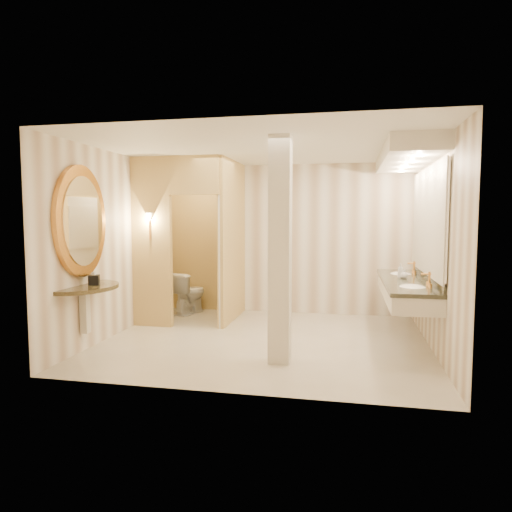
% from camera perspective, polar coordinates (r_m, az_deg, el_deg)
% --- Properties ---
extents(floor, '(4.50, 4.50, 0.00)m').
position_cam_1_polar(floor, '(6.61, 1.11, -10.49)').
color(floor, beige).
rests_on(floor, ground).
extents(ceiling, '(4.50, 4.50, 0.00)m').
position_cam_1_polar(ceiling, '(6.45, 1.15, 13.33)').
color(ceiling, white).
rests_on(ceiling, wall_back).
extents(wall_back, '(4.50, 0.02, 2.70)m').
position_cam_1_polar(wall_back, '(8.36, 3.61, 2.11)').
color(wall_back, '#EEE3CE').
rests_on(wall_back, floor).
extents(wall_front, '(4.50, 0.02, 2.70)m').
position_cam_1_polar(wall_front, '(4.44, -3.53, -0.32)').
color(wall_front, '#EEE3CE').
rests_on(wall_front, floor).
extents(wall_left, '(0.02, 4.00, 2.70)m').
position_cam_1_polar(wall_left, '(7.15, -16.91, 1.44)').
color(wall_left, '#EEE3CE').
rests_on(wall_left, floor).
extents(wall_right, '(0.02, 4.00, 2.70)m').
position_cam_1_polar(wall_right, '(6.38, 21.43, 0.93)').
color(wall_right, '#EEE3CE').
rests_on(wall_right, floor).
extents(toilet_closet, '(1.50, 1.55, 2.70)m').
position_cam_1_polar(toilet_closet, '(7.60, -5.83, 2.08)').
color(toilet_closet, '#DBBE72').
rests_on(toilet_closet, floor).
extents(wall_sconce, '(0.14, 0.14, 0.42)m').
position_cam_1_polar(wall_sconce, '(7.38, -13.16, 4.59)').
color(wall_sconce, '#D18F43').
rests_on(wall_sconce, toilet_closet).
extents(vanity, '(0.75, 2.71, 2.09)m').
position_cam_1_polar(vanity, '(6.73, 18.64, 3.57)').
color(vanity, beige).
rests_on(vanity, floor).
extents(console_shelf, '(1.10, 1.10, 2.00)m').
position_cam_1_polar(console_shelf, '(6.26, -21.00, 0.87)').
color(console_shelf, black).
rests_on(console_shelf, floor).
extents(pillar, '(0.25, 0.25, 2.70)m').
position_cam_1_polar(pillar, '(5.43, 3.02, 0.63)').
color(pillar, beige).
rests_on(pillar, floor).
extents(tissue_box, '(0.16, 0.16, 0.13)m').
position_cam_1_polar(tissue_box, '(6.29, -19.59, -2.83)').
color(tissue_box, black).
rests_on(tissue_box, console_shelf).
extents(toilet, '(0.62, 0.83, 0.75)m').
position_cam_1_polar(toilet, '(8.43, -8.42, -4.56)').
color(toilet, white).
rests_on(toilet, floor).
extents(soap_bottle_a, '(0.08, 0.08, 0.14)m').
position_cam_1_polar(soap_bottle_a, '(7.03, 17.85, -1.94)').
color(soap_bottle_a, beige).
rests_on(soap_bottle_a, vanity).
extents(soap_bottle_b, '(0.14, 0.14, 0.13)m').
position_cam_1_polar(soap_bottle_b, '(6.86, 18.08, -2.16)').
color(soap_bottle_b, silver).
rests_on(soap_bottle_b, vanity).
extents(soap_bottle_c, '(0.09, 0.09, 0.21)m').
position_cam_1_polar(soap_bottle_c, '(6.89, 17.61, -1.78)').
color(soap_bottle_c, '#C6B28C').
rests_on(soap_bottle_c, vanity).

